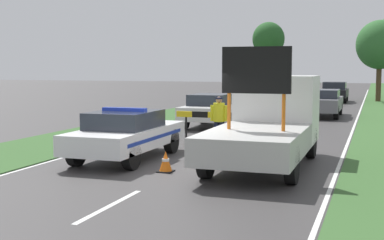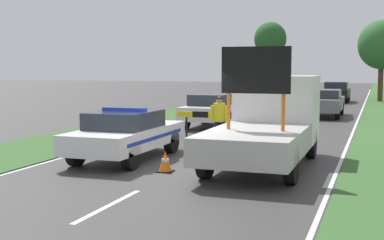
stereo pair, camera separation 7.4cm
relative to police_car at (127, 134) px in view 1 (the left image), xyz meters
name	(u,v)px [view 1 (the left image)]	position (x,y,z in m)	size (l,w,h in m)	color
ground_plane	(176,171)	(1.99, -1.22, -0.75)	(160.00, 160.00, 0.00)	#3D3A3A
lane_markings	(288,113)	(1.99, 16.98, -0.74)	(7.87, 72.20, 0.01)	silver
grass_verge_left	(203,108)	(-3.76, 18.78, -0.73)	(3.54, 120.00, 0.03)	#38602D
police_car	(127,134)	(0.00, 0.00, 0.00)	(1.88, 4.71, 1.50)	white
work_truck	(269,122)	(3.98, 0.69, 0.40)	(2.28, 5.89, 3.15)	white
road_barrier	(224,117)	(1.84, 3.85, 0.18)	(3.48, 0.08, 1.10)	black
police_officer	(219,117)	(1.79, 3.35, 0.25)	(0.60, 0.38, 1.67)	#191E38
pedestrian_civilian	(243,119)	(2.59, 3.50, 0.18)	(0.57, 0.36, 1.58)	#232326
traffic_cone_near_police	(153,134)	(-0.80, 3.76, -0.50)	(0.36, 0.36, 0.50)	black
traffic_cone_centre_front	(166,162)	(1.76, -1.38, -0.48)	(0.38, 0.38, 0.54)	black
traffic_cone_near_truck	(282,137)	(3.78, 4.26, -0.48)	(0.39, 0.39, 0.55)	black
queued_car_van_white	(211,109)	(-0.20, 8.93, 0.03)	(1.78, 4.31, 1.46)	silver
queued_car_suv_grey	(324,102)	(4.14, 15.47, 0.03)	(1.71, 4.55, 1.46)	slate
queued_car_sedan_silver	(270,94)	(-0.08, 22.44, 0.07)	(1.78, 4.54, 1.60)	#B2B2B7
queued_car_sedan_black	(335,91)	(3.78, 28.13, 0.06)	(1.86, 4.17, 1.54)	black
roadside_tree_near_left	(380,45)	(6.92, 29.67, 3.58)	(3.56, 3.56, 6.23)	#4C3823
roadside_tree_near_right	(268,40)	(-2.73, 35.25, 4.41)	(2.94, 2.94, 6.77)	#4C3823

